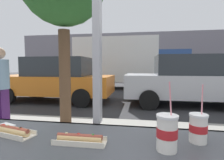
% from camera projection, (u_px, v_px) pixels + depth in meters
% --- Properties ---
extents(ground_plane, '(60.00, 60.00, 0.00)m').
position_uv_depth(ground_plane, '(134.00, 93.00, 9.12)').
color(ground_plane, '#2D2D30').
extents(sidewalk_strip, '(16.00, 2.80, 0.12)m').
position_uv_depth(sidewalk_strip, '(121.00, 149.00, 2.82)').
color(sidewalk_strip, gray).
rests_on(sidewalk_strip, ground).
extents(building_facade_far, '(28.00, 1.20, 5.21)m').
position_uv_depth(building_facade_far, '(138.00, 56.00, 20.16)').
color(building_facade_far, gray).
rests_on(building_facade_far, ground).
extents(soda_cup_left, '(0.09, 0.09, 0.31)m').
position_uv_depth(soda_cup_left, '(198.00, 128.00, 0.91)').
color(soda_cup_left, silver).
rests_on(soda_cup_left, window_counter).
extents(soda_cup_right, '(0.10, 0.10, 0.33)m').
position_uv_depth(soda_cup_right, '(167.00, 132.00, 0.82)').
color(soda_cup_right, silver).
rests_on(soda_cup_right, window_counter).
extents(hotdog_tray_near, '(0.27, 0.16, 0.05)m').
position_uv_depth(hotdog_tray_near, '(14.00, 131.00, 1.01)').
color(hotdog_tray_near, beige).
rests_on(hotdog_tray_near, window_counter).
extents(hotdog_tray_far, '(0.28, 0.09, 0.05)m').
position_uv_depth(hotdog_tray_far, '(80.00, 139.00, 0.90)').
color(hotdog_tray_far, beige).
rests_on(hotdog_tray_far, window_counter).
extents(napkin_wrapper, '(0.14, 0.13, 0.00)m').
position_uv_depth(napkin_wrapper, '(4.00, 126.00, 1.17)').
color(napkin_wrapper, white).
rests_on(napkin_wrapper, window_counter).
extents(parked_car_orange, '(4.57, 2.08, 1.74)m').
position_uv_depth(parked_car_orange, '(57.00, 79.00, 6.99)').
color(parked_car_orange, orange).
rests_on(parked_car_orange, ground).
extents(parked_car_silver, '(4.27, 2.03, 1.78)m').
position_uv_depth(parked_car_silver, '(186.00, 80.00, 6.20)').
color(parked_car_silver, '#BCBCC1').
rests_on(parked_car_silver, ground).
extents(box_truck, '(6.83, 2.44, 3.15)m').
position_uv_depth(box_truck, '(127.00, 62.00, 11.09)').
color(box_truck, silver).
rests_on(box_truck, ground).
extents(pedestrian, '(0.32, 0.32, 1.63)m').
position_uv_depth(pedestrian, '(0.00, 84.00, 3.32)').
color(pedestrian, '#4A225D').
rests_on(pedestrian, sidewalk_strip).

